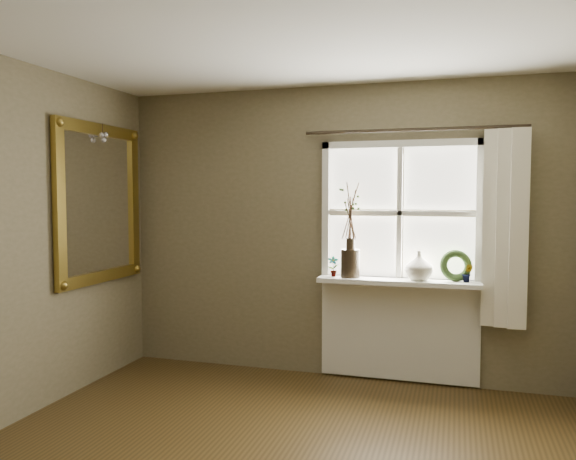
% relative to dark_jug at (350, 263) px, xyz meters
% --- Properties ---
extents(ceiling, '(4.50, 4.50, 0.00)m').
position_rel_dark_jug_xyz_m(ceiling, '(-0.14, -2.12, 1.56)').
color(ceiling, silver).
rests_on(ceiling, ground).
extents(wall_back, '(4.00, 0.10, 2.60)m').
position_rel_dark_jug_xyz_m(wall_back, '(-0.14, 0.18, 0.26)').
color(wall_back, '#6B6146').
rests_on(wall_back, ground).
extents(window_frame, '(1.36, 0.06, 1.24)m').
position_rel_dark_jug_xyz_m(window_frame, '(0.41, 0.11, 0.44)').
color(window_frame, silver).
rests_on(window_frame, wall_back).
extents(window_sill, '(1.36, 0.26, 0.04)m').
position_rel_dark_jug_xyz_m(window_sill, '(0.41, 0.00, -0.14)').
color(window_sill, silver).
rests_on(window_sill, wall_back).
extents(window_apron, '(1.36, 0.04, 0.88)m').
position_rel_dark_jug_xyz_m(window_apron, '(0.41, 0.11, -0.58)').
color(window_apron, silver).
rests_on(window_apron, ground).
extents(dark_jug, '(0.17, 0.17, 0.24)m').
position_rel_dark_jug_xyz_m(dark_jug, '(0.00, 0.00, 0.00)').
color(dark_jug, black).
rests_on(dark_jug, window_sill).
extents(cream_vase, '(0.27, 0.27, 0.25)m').
position_rel_dark_jug_xyz_m(cream_vase, '(0.58, 0.00, 0.00)').
color(cream_vase, beige).
rests_on(cream_vase, window_sill).
extents(wreath, '(0.29, 0.18, 0.27)m').
position_rel_dark_jug_xyz_m(wreath, '(0.88, 0.04, -0.02)').
color(wreath, '#293E1B').
rests_on(wreath, window_sill).
extents(potted_plant_left, '(0.11, 0.09, 0.18)m').
position_rel_dark_jug_xyz_m(potted_plant_left, '(-0.15, 0.00, -0.03)').
color(potted_plant_left, '#293E1B').
rests_on(potted_plant_left, window_sill).
extents(potted_plant_right, '(0.08, 0.07, 0.15)m').
position_rel_dark_jug_xyz_m(potted_plant_right, '(0.97, 0.00, -0.05)').
color(potted_plant_right, '#293E1B').
rests_on(potted_plant_right, window_sill).
extents(curtain, '(0.36, 0.12, 1.59)m').
position_rel_dark_jug_xyz_m(curtain, '(1.25, 0.01, 0.32)').
color(curtain, silver).
rests_on(curtain, wall_back).
extents(curtain_rod, '(1.84, 0.03, 0.03)m').
position_rel_dark_jug_xyz_m(curtain_rod, '(0.51, 0.05, 1.14)').
color(curtain_rod, black).
rests_on(curtain_rod, wall_back).
extents(gilt_mirror, '(0.10, 1.15, 1.38)m').
position_rel_dark_jug_xyz_m(gilt_mirror, '(-2.10, -0.58, 0.52)').
color(gilt_mirror, white).
rests_on(gilt_mirror, wall_left).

